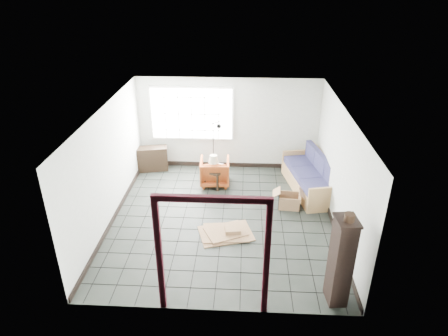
# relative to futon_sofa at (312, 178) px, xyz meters

# --- Properties ---
(ground) EXTENTS (5.50, 5.50, 0.00)m
(ground) POSITION_rel_futon_sofa_xyz_m (-2.22, -1.48, -0.35)
(ground) COLOR black
(ground) RESTS_ON ground
(room_shell) EXTENTS (5.02, 5.52, 2.61)m
(room_shell) POSITION_rel_futon_sofa_xyz_m (-2.22, -1.45, 1.33)
(room_shell) COLOR beige
(room_shell) RESTS_ON ground
(window_panel) EXTENTS (2.32, 0.08, 1.52)m
(window_panel) POSITION_rel_futon_sofa_xyz_m (-3.22, 1.22, 1.25)
(window_panel) COLOR silver
(window_panel) RESTS_ON ground
(doorway_trim) EXTENTS (1.80, 0.08, 2.20)m
(doorway_trim) POSITION_rel_futon_sofa_xyz_m (-2.22, -4.18, 1.03)
(doorway_trim) COLOR #370C16
(doorway_trim) RESTS_ON ground
(futon_sofa) EXTENTS (1.25, 2.31, 0.97)m
(futon_sofa) POSITION_rel_futon_sofa_xyz_m (0.00, 0.00, 0.00)
(futon_sofa) COLOR #A67E4B
(futon_sofa) RESTS_ON ground
(armchair) EXTENTS (0.79, 0.75, 0.78)m
(armchair) POSITION_rel_futon_sofa_xyz_m (-2.52, 0.21, 0.04)
(armchair) COLOR #9B5016
(armchair) RESTS_ON ground
(side_table) EXTENTS (0.60, 0.60, 0.50)m
(side_table) POSITION_rel_futon_sofa_xyz_m (-2.51, 0.04, 0.06)
(side_table) COLOR black
(side_table) RESTS_ON ground
(table_lamp) EXTENTS (0.28, 0.28, 0.41)m
(table_lamp) POSITION_rel_futon_sofa_xyz_m (-2.53, 0.03, 0.43)
(table_lamp) COLOR black
(table_lamp) RESTS_ON side_table
(projector) EXTENTS (0.33, 0.29, 0.10)m
(projector) POSITION_rel_futon_sofa_xyz_m (-2.46, 0.12, 0.20)
(projector) COLOR silver
(projector) RESTS_ON side_table
(floor_lamp) EXTENTS (0.41, 0.41, 1.56)m
(floor_lamp) POSITION_rel_futon_sofa_xyz_m (-2.53, 0.84, 0.48)
(floor_lamp) COLOR black
(floor_lamp) RESTS_ON ground
(console_shelf) EXTENTS (0.95, 0.52, 0.70)m
(console_shelf) POSITION_rel_futon_sofa_xyz_m (-4.37, 0.92, -0.00)
(console_shelf) COLOR black
(console_shelf) RESTS_ON ground
(tall_shelf) EXTENTS (0.39, 0.48, 1.66)m
(tall_shelf) POSITION_rel_futon_sofa_xyz_m (-0.12, -3.86, 0.49)
(tall_shelf) COLOR black
(tall_shelf) RESTS_ON ground
(pot) EXTENTS (0.22, 0.22, 0.13)m
(pot) POSITION_rel_futon_sofa_xyz_m (-0.11, -3.90, 1.37)
(pot) COLOR black
(pot) RESTS_ON tall_shelf
(open_box) EXTENTS (0.82, 0.44, 0.45)m
(open_box) POSITION_rel_futon_sofa_xyz_m (-0.65, -0.86, -0.19)
(open_box) COLOR brown
(open_box) RESTS_ON ground
(cardboard_pile) EXTENTS (1.29, 1.08, 0.16)m
(cardboard_pile) POSITION_rel_futon_sofa_xyz_m (-2.09, -2.06, -0.31)
(cardboard_pile) COLOR brown
(cardboard_pile) RESTS_ON ground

